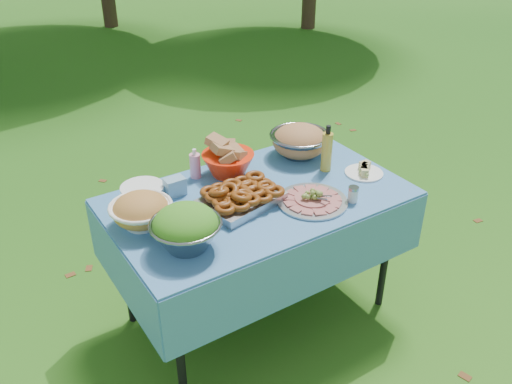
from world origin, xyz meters
TOP-DOWN VIEW (x-y plane):
  - ground at (0.00, 0.00)m, footprint 80.00×80.00m
  - picnic_table at (0.00, 0.00)m, footprint 1.46×0.86m
  - salad_bowl at (-0.49, -0.19)m, footprint 0.33×0.33m
  - pasta_bowl_white at (-0.58, 0.07)m, footprint 0.29×0.29m
  - plate_stack at (-0.48, 0.31)m, footprint 0.28×0.28m
  - wipes_box at (-0.34, 0.24)m, footprint 0.10×0.07m
  - sanitizer_bottle at (-0.17, 0.34)m, footprint 0.07×0.07m
  - bread_bowl at (-0.01, 0.27)m, footprint 0.28×0.28m
  - pasta_bowl_steel at (0.44, 0.25)m, footprint 0.44×0.44m
  - fried_tray at (-0.11, -0.02)m, footprint 0.42×0.34m
  - charcuterie_platter at (0.19, -0.19)m, footprint 0.45×0.45m
  - oil_bottle at (0.45, 0.03)m, footprint 0.07×0.07m
  - cheese_plate at (0.59, -0.11)m, footprint 0.21×0.21m
  - shaker at (0.35, -0.29)m, footprint 0.06×0.06m

SIDE VIEW (x-z plane):
  - ground at x=0.00m, z-range 0.00..0.00m
  - picnic_table at x=0.00m, z-range 0.00..0.76m
  - plate_stack at x=-0.48m, z-range 0.76..0.81m
  - cheese_plate at x=0.59m, z-range 0.76..0.82m
  - charcuterie_platter at x=0.19m, z-range 0.76..0.84m
  - shaker at x=0.35m, z-range 0.76..0.84m
  - fried_tray at x=-0.11m, z-range 0.76..0.85m
  - wipes_box at x=-0.34m, z-range 0.76..0.85m
  - pasta_bowl_white at x=-0.58m, z-range 0.76..0.92m
  - sanitizer_bottle at x=-0.17m, z-range 0.76..0.92m
  - pasta_bowl_steel at x=0.44m, z-range 0.76..0.94m
  - bread_bowl at x=-0.01m, z-range 0.76..0.94m
  - salad_bowl at x=-0.49m, z-range 0.76..0.96m
  - oil_bottle at x=0.45m, z-range 0.76..1.02m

